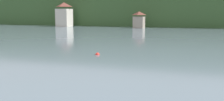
# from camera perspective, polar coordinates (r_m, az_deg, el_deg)

# --- Properties ---
(shore_building_west) EXTENTS (4.99, 5.09, 8.85)m
(shore_building_west) POSITION_cam_1_polar(r_m,az_deg,el_deg) (100.06, -10.28, 7.58)
(shore_building_west) COLOR beige
(shore_building_west) RESTS_ON ground_plane
(shore_building_westcentral) EXTENTS (3.56, 3.67, 5.47)m
(shore_building_westcentral) POSITION_cam_1_polar(r_m,az_deg,el_deg) (88.62, 5.83, 6.57)
(shore_building_westcentral) COLOR gray
(shore_building_westcentral) RESTS_ON ground_plane
(mooring_buoy_near) EXTENTS (0.52, 0.52, 0.52)m
(mooring_buoy_near) POSITION_cam_1_polar(r_m,az_deg,el_deg) (31.39, -3.15, -0.91)
(mooring_buoy_near) COLOR red
(mooring_buoy_near) RESTS_ON ground_plane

